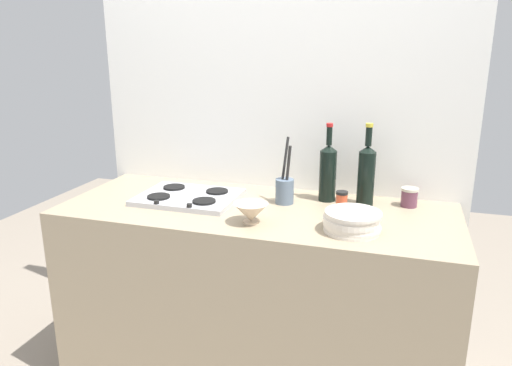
# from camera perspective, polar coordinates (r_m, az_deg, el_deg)

# --- Properties ---
(counter_block) EXTENTS (1.80, 0.70, 0.90)m
(counter_block) POSITION_cam_1_polar(r_m,az_deg,el_deg) (2.40, 0.00, -13.21)
(counter_block) COLOR tan
(counter_block) RESTS_ON ground
(backsplash_panel) EXTENTS (1.90, 0.06, 2.30)m
(backsplash_panel) POSITION_cam_1_polar(r_m,az_deg,el_deg) (2.50, 2.57, 5.20)
(backsplash_panel) COLOR white
(backsplash_panel) RESTS_ON ground
(stovetop_hob) EXTENTS (0.46, 0.36, 0.04)m
(stovetop_hob) POSITION_cam_1_polar(r_m,az_deg,el_deg) (2.35, -7.98, -1.63)
(stovetop_hob) COLOR #B2B2B7
(stovetop_hob) RESTS_ON counter_block
(plate_stack) EXTENTS (0.23, 0.23, 0.08)m
(plate_stack) POSITION_cam_1_polar(r_m,az_deg,el_deg) (1.97, 11.27, -4.47)
(plate_stack) COLOR silver
(plate_stack) RESTS_ON counter_block
(wine_bottle_leftmost) EXTENTS (0.08, 0.08, 0.38)m
(wine_bottle_leftmost) POSITION_cam_1_polar(r_m,az_deg,el_deg) (2.28, 12.90, 1.09)
(wine_bottle_leftmost) COLOR black
(wine_bottle_leftmost) RESTS_ON counter_block
(wine_bottle_mid_left) EXTENTS (0.08, 0.08, 0.37)m
(wine_bottle_mid_left) POSITION_cam_1_polar(r_m,az_deg,el_deg) (2.31, 8.48, 1.36)
(wine_bottle_mid_left) COLOR black
(wine_bottle_mid_left) RESTS_ON counter_block
(mixing_bowl) EXTENTS (0.15, 0.15, 0.09)m
(mixing_bowl) POSITION_cam_1_polar(r_m,az_deg,el_deg) (2.01, -0.61, -3.49)
(mixing_bowl) COLOR beige
(mixing_bowl) RESTS_ON counter_block
(utensil_crock) EXTENTS (0.09, 0.09, 0.31)m
(utensil_crock) POSITION_cam_1_polar(r_m,az_deg,el_deg) (2.26, 3.41, -0.73)
(utensil_crock) COLOR slate
(utensil_crock) RESTS_ON counter_block
(condiment_jar_front) EXTENTS (0.08, 0.08, 0.09)m
(condiment_jar_front) POSITION_cam_1_polar(r_m,az_deg,el_deg) (2.33, 17.65, -1.60)
(condiment_jar_front) COLOR #66384C
(condiment_jar_front) RESTS_ON counter_block
(condiment_jar_rear) EXTENTS (0.05, 0.05, 0.09)m
(condiment_jar_rear) POSITION_cam_1_polar(r_m,az_deg,el_deg) (2.20, 10.07, -2.10)
(condiment_jar_rear) COLOR #C64C2D
(condiment_jar_rear) RESTS_ON counter_block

